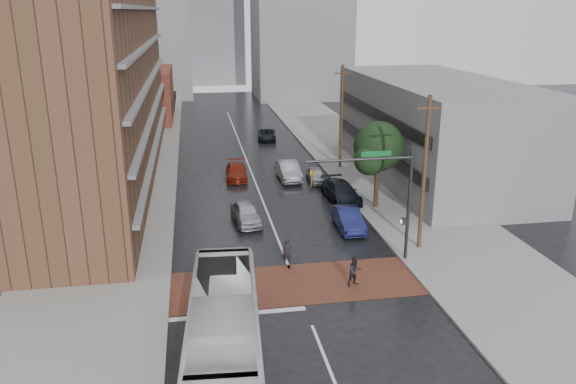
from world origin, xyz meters
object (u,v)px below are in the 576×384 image
object	(u,v)px
pedestrian_b	(355,271)
car_travel_b	(288,171)
pedestrian_a	(287,252)
car_parked_far	(316,175)
car_parked_mid	(341,192)
car_parked_near	(348,219)
car_travel_c	(236,172)
suv_travel	(267,135)
car_travel_a	(246,213)
transit_bus	(224,336)

from	to	relation	value
pedestrian_b	car_travel_b	world-z (taller)	pedestrian_b
pedestrian_a	pedestrian_b	distance (m)	4.61
car_parked_far	car_parked_mid	bearing A→B (deg)	-80.38
car_parked_near	car_parked_far	size ratio (longest dim) A/B	1.24
car_parked_mid	car_parked_far	size ratio (longest dim) A/B	1.44
car_travel_b	car_parked_near	size ratio (longest dim) A/B	1.10
car_travel_c	pedestrian_b	bearing A→B (deg)	-74.82
pedestrian_a	suv_travel	bearing A→B (deg)	103.81
suv_travel	car_parked_near	world-z (taller)	car_parked_near
pedestrian_b	car_travel_a	world-z (taller)	pedestrian_b
car_parked_near	car_parked_mid	xyz separation A→B (m)	(1.10, 6.09, 0.02)
suv_travel	car_parked_far	bearing A→B (deg)	-77.02
transit_bus	car_parked_near	xyz separation A→B (m)	(9.65, 15.08, -0.99)
transit_bus	pedestrian_a	bearing A→B (deg)	70.22
transit_bus	suv_travel	distance (m)	45.40
car_travel_a	car_travel_b	size ratio (longest dim) A/B	0.88
car_travel_b	car_travel_a	bearing A→B (deg)	-116.98
pedestrian_b	transit_bus	bearing A→B (deg)	-154.00
car_travel_b	car_parked_near	world-z (taller)	car_travel_b
car_parked_mid	car_parked_far	xyz separation A→B (m)	(-0.83, 5.57, -0.14)
car_travel_a	car_travel_c	world-z (taller)	car_travel_a
pedestrian_a	car_travel_a	size ratio (longest dim) A/B	0.40
car_travel_a	car_travel_b	world-z (taller)	car_travel_b
car_parked_far	car_parked_near	bearing A→B (deg)	-90.16
car_travel_b	transit_bus	bearing A→B (deg)	-106.82
transit_bus	car_travel_a	distance (m)	17.73
suv_travel	pedestrian_b	bearing A→B (deg)	-83.87
car_travel_a	pedestrian_b	bearing A→B (deg)	-70.56
pedestrian_b	car_parked_near	distance (m)	8.57
car_travel_c	car_parked_far	distance (m)	7.39
car_parked_near	car_parked_far	bearing A→B (deg)	89.95
car_travel_b	car_parked_far	size ratio (longest dim) A/B	1.36
suv_travel	pedestrian_a	bearing A→B (deg)	-89.32
suv_travel	transit_bus	bearing A→B (deg)	-93.63
pedestrian_b	suv_travel	size ratio (longest dim) A/B	0.38
transit_bus	car_travel_c	bearing A→B (deg)	88.44
car_parked_mid	suv_travel	bearing A→B (deg)	91.92
pedestrian_a	car_parked_near	distance (m)	7.35
car_parked_mid	car_parked_near	bearing A→B (deg)	-105.44
pedestrian_a	car_parked_near	xyz separation A→B (m)	(5.25, 5.14, -0.13)
pedestrian_a	car_parked_near	bearing A→B (deg)	63.82
car_travel_b	car_travel_c	size ratio (longest dim) A/B	1.07
car_parked_far	transit_bus	bearing A→B (deg)	-109.17
pedestrian_b	car_travel_c	bearing A→B (deg)	87.18
car_travel_b	car_parked_far	distance (m)	2.65
car_travel_a	car_parked_near	bearing A→B (deg)	-24.87
car_travel_a	car_parked_far	world-z (taller)	car_travel_a
car_travel_b	car_parked_near	distance (m)	13.02
transit_bus	car_parked_far	xyz separation A→B (m)	(9.92, 26.75, -1.11)
transit_bus	car_travel_a	bearing A→B (deg)	85.55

